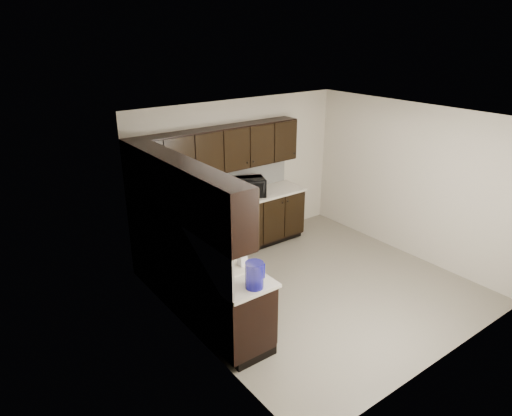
{
  "coord_description": "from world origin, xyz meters",
  "views": [
    {
      "loc": [
        -4.18,
        -4.14,
        3.56
      ],
      "look_at": [
        -0.66,
        0.6,
        1.22
      ],
      "focal_mm": 32.0,
      "sensor_mm": 36.0,
      "label": 1
    }
  ],
  "objects_px": {
    "microwave": "(248,187)",
    "blue_pitcher": "(254,275)",
    "toaster_oven": "(186,204)",
    "sink": "(218,268)",
    "storage_bin": "(182,229)"
  },
  "relations": [
    {
      "from": "microwave",
      "to": "storage_bin",
      "type": "relative_size",
      "value": 1.1
    },
    {
      "from": "toaster_oven",
      "to": "sink",
      "type": "bearing_deg",
      "value": -98.44
    },
    {
      "from": "sink",
      "to": "toaster_oven",
      "type": "height_order",
      "value": "sink"
    },
    {
      "from": "microwave",
      "to": "toaster_oven",
      "type": "bearing_deg",
      "value": -158.99
    },
    {
      "from": "microwave",
      "to": "blue_pitcher",
      "type": "distance_m",
      "value": 2.89
    },
    {
      "from": "toaster_oven",
      "to": "storage_bin",
      "type": "distance_m",
      "value": 0.91
    },
    {
      "from": "sink",
      "to": "microwave",
      "type": "bearing_deg",
      "value": 45.87
    },
    {
      "from": "toaster_oven",
      "to": "blue_pitcher",
      "type": "xyz_separation_m",
      "value": [
        -0.49,
        -2.42,
        0.05
      ]
    },
    {
      "from": "blue_pitcher",
      "to": "sink",
      "type": "bearing_deg",
      "value": 111.6
    },
    {
      "from": "storage_bin",
      "to": "blue_pitcher",
      "type": "xyz_separation_m",
      "value": [
        -0.0,
        -1.66,
        0.05
      ]
    },
    {
      "from": "microwave",
      "to": "blue_pitcher",
      "type": "relative_size",
      "value": 1.84
    },
    {
      "from": "microwave",
      "to": "toaster_oven",
      "type": "xyz_separation_m",
      "value": [
        -1.13,
        0.03,
        -0.06
      ]
    },
    {
      "from": "sink",
      "to": "blue_pitcher",
      "type": "xyz_separation_m",
      "value": [
        0.03,
        -0.69,
        0.21
      ]
    },
    {
      "from": "microwave",
      "to": "blue_pitcher",
      "type": "bearing_deg",
      "value": -101.44
    },
    {
      "from": "microwave",
      "to": "blue_pitcher",
      "type": "xyz_separation_m",
      "value": [
        -1.62,
        -2.39,
        -0.0
      ]
    }
  ]
}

